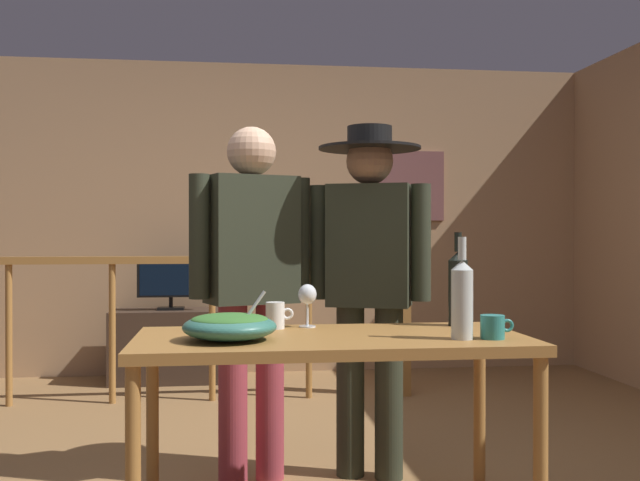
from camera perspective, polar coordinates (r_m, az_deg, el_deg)
The scene contains 14 objects.
back_wall at distance 6.08m, azimuth -3.93°, elevation 1.73°, with size 5.34×0.10×2.52m, color tan.
framed_picture at distance 6.21m, azimuth 6.85°, elevation 4.22°, with size 0.60×0.03×0.58m, color brown.
stair_railing at distance 5.04m, azimuth -6.22°, elevation -4.86°, with size 3.38×0.10×1.03m.
tv_console at distance 5.80m, azimuth -11.45°, elevation -7.96°, with size 0.90×0.40×0.55m, color #38281E.
flat_screen_tv at distance 5.71m, azimuth -11.48°, elevation -2.98°, with size 0.50×0.12×0.39m.
serving_table at distance 2.76m, azimuth 0.85°, elevation -8.92°, with size 1.44×0.69×0.75m.
salad_bowl at distance 2.63m, azimuth -7.00°, elevation -6.52°, with size 0.33×0.33×0.18m.
wine_glass at distance 2.98m, azimuth -0.99°, elevation -4.35°, with size 0.07×0.07×0.17m.
wine_bottle_dark at distance 3.08m, azimuth 10.62°, elevation -3.55°, with size 0.08×0.08×0.38m.
wine_bottle_clear at distance 2.68m, azimuth 10.93°, elevation -4.35°, with size 0.08×0.08×0.37m.
mug_white at distance 2.94m, azimuth -3.45°, elevation -5.80°, with size 0.11×0.07×0.11m.
mug_teal at distance 2.72m, azimuth 13.24°, elevation -6.52°, with size 0.12×0.09×0.09m.
person_standing_left at distance 3.35m, azimuth -5.32°, elevation -2.48°, with size 0.55×0.34×1.61m.
person_standing_right at distance 3.41m, azimuth 3.85°, elevation -2.19°, with size 0.53×0.47×1.62m.
Camera 1 is at (-0.35, -3.25, 1.12)m, focal length 41.39 mm.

